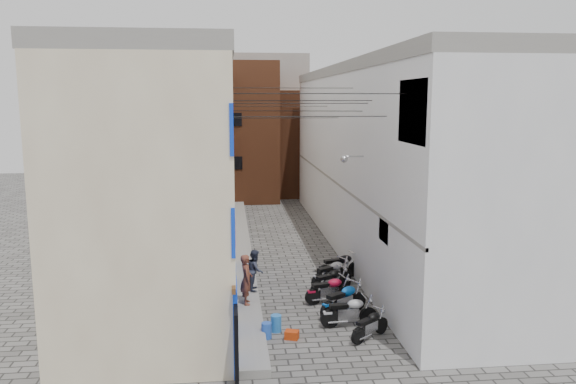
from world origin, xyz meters
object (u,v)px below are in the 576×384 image
object	(u,v)px
motorcycle_d	(330,289)
person_b	(255,270)
person_a	(246,279)
motorcycle_e	(331,280)
motorcycle_f	(332,272)
motorcycle_g	(340,265)
motorcycle_c	(344,298)
red_crate	(292,335)
water_jug_near	(266,331)
water_jug_far	(276,323)
motorcycle_a	(370,324)
motorcycle_b	(349,310)

from	to	relation	value
motorcycle_d	person_b	xyz separation A→B (m)	(-2.65, 1.05, 0.47)
person_a	motorcycle_e	bearing A→B (deg)	-70.46
person_a	motorcycle_d	bearing A→B (deg)	-85.60
motorcycle_f	motorcycle_g	distance (m)	1.06
motorcycle_c	motorcycle_g	size ratio (longest dim) A/B	1.01
person_b	red_crate	xyz separation A→B (m)	(0.93, -3.99, -0.89)
water_jug_near	red_crate	distance (m)	0.80
motorcycle_e	red_crate	bearing A→B (deg)	-55.33
motorcycle_g	red_crate	xyz separation A→B (m)	(-2.67, -5.70, -0.47)
water_jug_far	motorcycle_g	bearing A→B (deg)	58.56
motorcycle_g	person_b	world-z (taller)	person_b
motorcycle_a	motorcycle_c	bearing A→B (deg)	154.32
motorcycle_a	red_crate	bearing A→B (deg)	-133.70
water_jug_near	person_b	bearing A→B (deg)	92.22
water_jug_far	motorcycle_a	bearing A→B (deg)	-16.99
motorcycle_d	motorcycle_g	distance (m)	2.91
water_jug_near	motorcycle_d	bearing A→B (deg)	48.44
motorcycle_c	red_crate	xyz separation A→B (m)	(-1.99, -1.73, -0.47)
motorcycle_d	person_b	world-z (taller)	person_b
motorcycle_e	water_jug_near	xyz separation A→B (m)	(-2.73, -3.79, -0.30)
motorcycle_b	motorcycle_f	size ratio (longest dim) A/B	0.94
motorcycle_b	person_a	distance (m)	3.78
motorcycle_c	motorcycle_e	size ratio (longest dim) A/B	1.10
motorcycle_b	motorcycle_c	xyz separation A→B (m)	(0.02, 0.98, 0.05)
motorcycle_a	person_a	distance (m)	4.70
motorcycle_d	person_a	bearing A→B (deg)	-94.50
motorcycle_e	water_jug_far	xyz separation A→B (m)	(-2.39, -3.30, -0.28)
motorcycle_d	motorcycle_e	size ratio (longest dim) A/B	1.00
motorcycle_d	water_jug_far	size ratio (longest dim) A/B	3.48
person_a	red_crate	distance (m)	3.02
motorcycle_c	motorcycle_f	size ratio (longest dim) A/B	1.02
motorcycle_a	motorcycle_d	xyz separation A→B (m)	(-0.69, 3.20, 0.06)
motorcycle_g	person_b	xyz separation A→B (m)	(-3.60, -1.71, 0.42)
water_jug_near	water_jug_far	world-z (taller)	water_jug_far
motorcycle_f	red_crate	xyz separation A→B (m)	(-2.16, -4.77, -0.46)
motorcycle_e	motorcycle_g	bearing A→B (deg)	129.44
motorcycle_a	motorcycle_b	bearing A→B (deg)	165.97
motorcycle_d	person_b	size ratio (longest dim) A/B	1.23
motorcycle_c	person_b	xyz separation A→B (m)	(-2.92, 2.26, 0.42)
motorcycle_g	water_jug_far	world-z (taller)	motorcycle_g
motorcycle_g	water_jug_far	distance (m)	5.97
motorcycle_g	motorcycle_e	bearing A→B (deg)	-36.28
water_jug_near	motorcycle_b	bearing A→B (deg)	12.88
person_b	red_crate	size ratio (longest dim) A/B	3.72
motorcycle_d	red_crate	world-z (taller)	motorcycle_d
motorcycle_e	person_b	world-z (taller)	person_b
motorcycle_g	water_jug_near	size ratio (longest dim) A/B	4.10
motorcycle_e	motorcycle_f	bearing A→B (deg)	138.02
motorcycle_e	red_crate	size ratio (longest dim) A/B	4.58
motorcycle_f	water_jug_near	distance (m)	5.51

